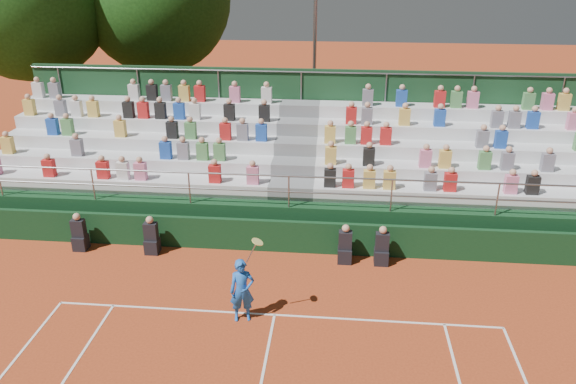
# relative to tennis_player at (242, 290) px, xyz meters

# --- Properties ---
(ground) EXTENTS (90.00, 90.00, 0.00)m
(ground) POSITION_rel_tennis_player_xyz_m (0.74, 0.23, -0.82)
(ground) COLOR #AD411C
(ground) RESTS_ON ground
(courtside_wall) EXTENTS (20.00, 0.15, 1.00)m
(courtside_wall) POSITION_rel_tennis_player_xyz_m (0.74, 3.43, -0.32)
(courtside_wall) COLOR black
(courtside_wall) RESTS_ON ground
(line_officials) EXTENTS (9.31, 0.40, 1.19)m
(line_officials) POSITION_rel_tennis_player_xyz_m (-0.68, 2.98, -0.34)
(line_officials) COLOR black
(line_officials) RESTS_ON ground
(grandstand) EXTENTS (20.00, 5.20, 4.40)m
(grandstand) POSITION_rel_tennis_player_xyz_m (0.74, 6.67, 0.26)
(grandstand) COLOR black
(grandstand) RESTS_ON ground
(tennis_player) EXTENTS (0.86, 0.52, 2.22)m
(tennis_player) POSITION_rel_tennis_player_xyz_m (0.00, 0.00, 0.00)
(tennis_player) COLOR blue
(tennis_player) RESTS_ON ground
(floodlight_mast) EXTENTS (0.60, 0.25, 7.94)m
(floodlight_mast) POSITION_rel_tennis_player_xyz_m (0.95, 13.84, 3.82)
(floodlight_mast) COLOR gray
(floodlight_mast) RESTS_ON ground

